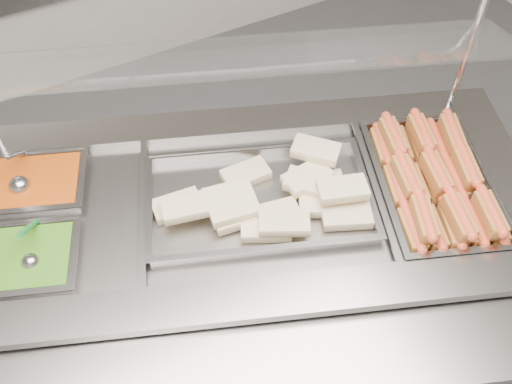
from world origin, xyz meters
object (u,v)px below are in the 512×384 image
sneeze_guard (230,59)px  pan_hotdogs (432,189)px  serving_spoon (31,256)px  steam_counter (243,274)px  ladle (20,184)px  pan_wraps (259,202)px

sneeze_guard → pan_hotdogs: bearing=-40.9°
serving_spoon → steam_counter: bearing=-7.9°
steam_counter → sneeze_guard: bearing=68.4°
pan_hotdogs → steam_counter: bearing=158.4°
ladle → sneeze_guard: bearing=-14.3°
pan_hotdogs → serving_spoon: serving_spoon is taller
sneeze_guard → steam_counter: bearing=-111.6°
steam_counter → ladle: ladle is taller
ladle → serving_spoon: size_ratio=1.07×
steam_counter → ladle: (-0.63, 0.40, 0.49)m
pan_hotdogs → pan_wraps: (-0.56, 0.22, 0.02)m
ladle → serving_spoon: 0.31m
steam_counter → ladle: size_ratio=11.44×
ladle → pan_hotdogs: bearing=-27.3°
steam_counter → pan_wraps: 0.46m
sneeze_guard → pan_hotdogs: sneeze_guard is taller
serving_spoon → pan_wraps: bearing=-9.1°
steam_counter → pan_wraps: size_ratio=2.63×
steam_counter → serving_spoon: bearing=172.1°
steam_counter → pan_hotdogs: (0.62, -0.25, 0.44)m
serving_spoon → pan_hotdogs: bearing=-14.7°
pan_wraps → ladle: bearing=148.5°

